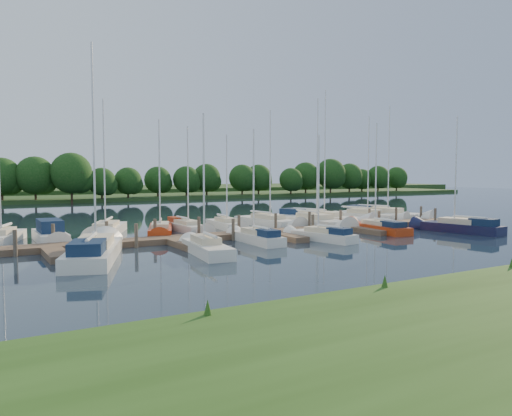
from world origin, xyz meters
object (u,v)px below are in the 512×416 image
sailboat_n_5 (226,226)px  motorboat (51,237)px  sailboat_n_0 (3,239)px  sailboat_s_2 (256,238)px  dock (271,234)px

sailboat_n_5 → motorboat: bearing=10.2°
sailboat_n_0 → motorboat: bearing=-179.4°
motorboat → sailboat_s_2: 14.69m
motorboat → sailboat_n_0: bearing=-19.2°
dock → motorboat: 16.13m
sailboat_n_0 → sailboat_n_5: sailboat_n_0 is taller
motorboat → sailboat_s_2: size_ratio=0.78×
sailboat_n_0 → sailboat_s_2: bearing=170.0°
dock → sailboat_s_2: sailboat_s_2 is taller
motorboat → sailboat_n_5: sailboat_n_5 is taller
sailboat_n_0 → sailboat_n_5: size_ratio=1.02×
motorboat → sailboat_s_2: sailboat_s_2 is taller
dock → sailboat_s_2: 3.84m
dock → sailboat_n_5: size_ratio=4.65×
dock → sailboat_n_5: 6.56m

